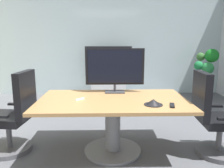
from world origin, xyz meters
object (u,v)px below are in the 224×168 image
wall_display_unit (108,80)px  office_chair_left (15,119)px  conference_table (112,113)px  tv_monitor (115,68)px  potted_plant (206,71)px  conference_phone (153,102)px  office_chair_right (213,121)px  remote_control (172,105)px

wall_display_unit → office_chair_left: bearing=-113.0°
conference_table → tv_monitor: size_ratio=2.27×
conference_table → office_chair_left: (-1.29, 0.04, -0.08)m
potted_plant → conference_phone: bearing=-123.5°
conference_phone → conference_table: bearing=150.2°
office_chair_left → office_chair_right: bearing=92.6°
wall_display_unit → potted_plant: size_ratio=1.04×
potted_plant → conference_phone: 3.39m
tv_monitor → remote_control: (0.64, -0.71, -0.35)m
wall_display_unit → conference_phone: bearing=-81.4°
conference_table → potted_plant: size_ratio=1.51×
office_chair_left → potted_plant: potted_plant is taller
conference_table → remote_control: bearing=-25.4°
wall_display_unit → potted_plant: (2.37, -0.46, 0.28)m
conference_table → remote_control: 0.78m
tv_monitor → office_chair_right: bearing=-21.7°
potted_plant → remote_control: size_ratio=7.43×
conference_table → conference_phone: conference_phone is taller
conference_table → office_chair_right: (1.29, -0.11, -0.08)m
office_chair_right → office_chair_left: bearing=90.3°
conference_table → potted_plant: (2.35, 2.56, 0.18)m
conference_phone → wall_display_unit: bearing=98.6°
office_chair_left → remote_control: bearing=85.5°
office_chair_right → tv_monitor: size_ratio=1.30×
conference_table → remote_control: size_ratio=11.22×
conference_table → office_chair_right: size_ratio=1.75×
office_chair_left → tv_monitor: 1.52m
office_chair_left → potted_plant: (3.64, 2.52, 0.26)m
conference_table → office_chair_left: bearing=178.4°
potted_plant → conference_phone: potted_plant is taller
conference_phone → remote_control: conference_phone is taller
office_chair_left → office_chair_right: same height
office_chair_left → tv_monitor: bearing=110.6°
tv_monitor → potted_plant: tv_monitor is taller
remote_control → tv_monitor: bearing=145.5°
conference_phone → office_chair_left: bearing=170.1°
office_chair_right → conference_table: bearing=88.7°
conference_phone → tv_monitor: bearing=123.1°
office_chair_left → wall_display_unit: size_ratio=0.83×
office_chair_right → potted_plant: size_ratio=0.86×
office_chair_right → wall_display_unit: bearing=26.2°
office_chair_left → remote_control: (1.97, -0.36, 0.28)m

